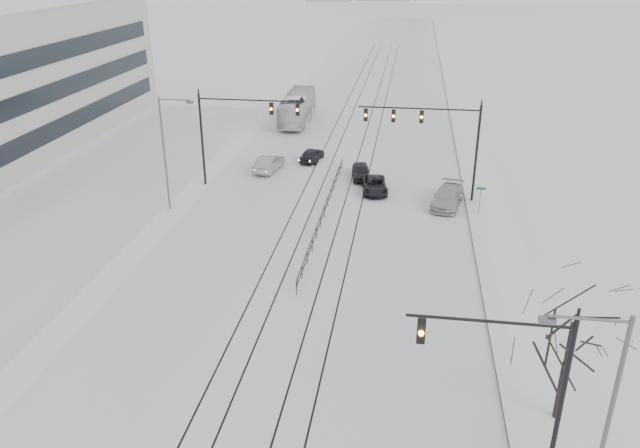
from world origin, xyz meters
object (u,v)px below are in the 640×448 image
(traffic_mast_near, at_px, (521,371))
(sedan_nb_far, at_px, (361,172))
(bare_tree, at_px, (571,333))
(box_truck, at_px, (297,108))
(sedan_sb_inner, at_px, (312,155))
(sedan_nb_right, at_px, (447,197))
(sedan_sb_outer, at_px, (269,164))
(sedan_nb_front, at_px, (374,185))

(traffic_mast_near, relative_size, sedan_nb_far, 1.80)
(bare_tree, distance_m, box_truck, 54.02)
(sedan_sb_inner, xyz_separation_m, sedan_nb_far, (5.19, -4.41, 0.00))
(bare_tree, bearing_deg, sedan_nb_far, 110.23)
(bare_tree, relative_size, sedan_nb_right, 1.18)
(sedan_nb_right, bearing_deg, traffic_mast_near, -75.36)
(sedan_sb_outer, distance_m, box_truck, 18.64)
(sedan_sb_outer, bearing_deg, box_truck, -78.79)
(sedan_nb_far, bearing_deg, sedan_sb_outer, 166.30)
(bare_tree, distance_m, sedan_nb_front, 29.08)
(sedan_sb_inner, distance_m, sedan_sb_outer, 4.97)
(traffic_mast_near, relative_size, box_truck, 0.57)
(traffic_mast_near, bearing_deg, bare_tree, 51.24)
(sedan_nb_right, height_order, sedan_nb_far, sedan_nb_right)
(sedan_nb_far, height_order, box_truck, box_truck)
(sedan_sb_outer, bearing_deg, sedan_nb_far, -176.64)
(sedan_nb_right, bearing_deg, box_truck, 135.82)
(sedan_nb_far, bearing_deg, traffic_mast_near, -83.18)
(sedan_sb_inner, relative_size, sedan_nb_front, 0.87)
(sedan_nb_front, distance_m, box_truck, 25.22)
(sedan_nb_front, bearing_deg, box_truck, 107.15)
(sedan_sb_outer, relative_size, box_truck, 0.36)
(bare_tree, xyz_separation_m, sedan_nb_far, (-11.20, 30.40, -3.83))
(sedan_sb_inner, distance_m, sedan_nb_right, 16.10)
(sedan_sb_inner, xyz_separation_m, box_truck, (-4.16, 15.07, 1.06))
(sedan_nb_far, relative_size, box_truck, 0.32)
(box_truck, bearing_deg, sedan_nb_far, 113.89)
(sedan_nb_front, height_order, sedan_nb_right, sedan_nb_right)
(sedan_sb_inner, relative_size, sedan_nb_far, 0.99)
(sedan_sb_inner, bearing_deg, sedan_nb_front, 141.61)
(sedan_sb_outer, xyz_separation_m, sedan_nb_right, (16.15, -6.42, 0.01))
(traffic_mast_near, height_order, sedan_sb_inner, traffic_mast_near)
(traffic_mast_near, distance_m, sedan_nb_far, 34.76)
(sedan_nb_right, distance_m, box_truck, 30.17)
(bare_tree, bearing_deg, sedan_nb_right, 98.55)
(traffic_mast_near, height_order, sedan_sb_outer, traffic_mast_near)
(bare_tree, relative_size, box_truck, 0.49)
(sedan_sb_inner, xyz_separation_m, sedan_sb_outer, (-3.49, -3.53, 0.08))
(sedan_sb_inner, relative_size, sedan_nb_right, 0.75)
(traffic_mast_near, relative_size, bare_tree, 1.15)
(traffic_mast_near, relative_size, sedan_nb_right, 1.36)
(sedan_sb_outer, xyz_separation_m, box_truck, (-0.67, 18.61, 0.98))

